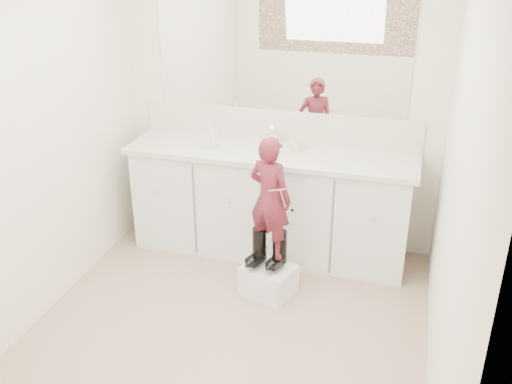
% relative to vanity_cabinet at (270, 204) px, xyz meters
% --- Properties ---
extents(floor, '(3.00, 3.00, 0.00)m').
position_rel_vanity_cabinet_xyz_m(floor, '(0.00, -1.23, -0.42)').
color(floor, '#967862').
rests_on(floor, ground).
extents(wall_back, '(2.60, 0.00, 2.60)m').
position_rel_vanity_cabinet_xyz_m(wall_back, '(0.00, 0.27, 0.77)').
color(wall_back, beige).
rests_on(wall_back, floor).
extents(wall_front, '(2.60, 0.00, 2.60)m').
position_rel_vanity_cabinet_xyz_m(wall_front, '(0.00, -2.73, 0.77)').
color(wall_front, beige).
rests_on(wall_front, floor).
extents(wall_left, '(0.00, 3.00, 3.00)m').
position_rel_vanity_cabinet_xyz_m(wall_left, '(-1.30, -1.23, 0.78)').
color(wall_left, beige).
rests_on(wall_left, floor).
extents(wall_right, '(0.00, 3.00, 3.00)m').
position_rel_vanity_cabinet_xyz_m(wall_right, '(1.30, -1.23, 0.78)').
color(wall_right, beige).
rests_on(wall_right, floor).
extents(vanity_cabinet, '(2.20, 0.55, 0.85)m').
position_rel_vanity_cabinet_xyz_m(vanity_cabinet, '(0.00, 0.00, 0.00)').
color(vanity_cabinet, silver).
rests_on(vanity_cabinet, floor).
extents(countertop, '(2.28, 0.58, 0.04)m').
position_rel_vanity_cabinet_xyz_m(countertop, '(0.00, -0.01, 0.45)').
color(countertop, beige).
rests_on(countertop, vanity_cabinet).
extents(backsplash, '(2.28, 0.03, 0.25)m').
position_rel_vanity_cabinet_xyz_m(backsplash, '(0.00, 0.26, 0.59)').
color(backsplash, beige).
rests_on(backsplash, countertop).
extents(mirror, '(2.00, 0.02, 1.00)m').
position_rel_vanity_cabinet_xyz_m(mirror, '(0.00, 0.26, 1.22)').
color(mirror, white).
rests_on(mirror, wall_back).
extents(dot_panel, '(2.00, 0.01, 1.20)m').
position_rel_vanity_cabinet_xyz_m(dot_panel, '(0.00, -2.71, 1.22)').
color(dot_panel, '#472819').
rests_on(dot_panel, wall_front).
extents(faucet, '(0.08, 0.08, 0.10)m').
position_rel_vanity_cabinet_xyz_m(faucet, '(0.00, 0.15, 0.52)').
color(faucet, silver).
rests_on(faucet, countertop).
extents(cup, '(0.15, 0.15, 0.11)m').
position_rel_vanity_cabinet_xyz_m(cup, '(0.20, 0.06, 0.52)').
color(cup, '#F0E7C0').
rests_on(cup, countertop).
extents(soap_bottle, '(0.09, 0.10, 0.20)m').
position_rel_vanity_cabinet_xyz_m(soap_bottle, '(-0.47, -0.06, 0.56)').
color(soap_bottle, white).
rests_on(soap_bottle, countertop).
extents(step_stool, '(0.43, 0.39, 0.23)m').
position_rel_vanity_cabinet_xyz_m(step_stool, '(0.15, -0.62, -0.31)').
color(step_stool, white).
rests_on(step_stool, floor).
extents(boot_left, '(0.17, 0.22, 0.29)m').
position_rel_vanity_cabinet_xyz_m(boot_left, '(0.08, -0.60, -0.05)').
color(boot_left, black).
rests_on(boot_left, step_stool).
extents(boot_right, '(0.17, 0.22, 0.29)m').
position_rel_vanity_cabinet_xyz_m(boot_right, '(0.23, -0.60, -0.05)').
color(boot_right, black).
rests_on(boot_right, step_stool).
extents(toddler, '(0.38, 0.31, 0.89)m').
position_rel_vanity_cabinet_xyz_m(toddler, '(0.15, -0.60, 0.35)').
color(toddler, maroon).
rests_on(toddler, step_stool).
extents(toothbrush, '(0.13, 0.06, 0.06)m').
position_rel_vanity_cabinet_xyz_m(toothbrush, '(0.22, -0.68, 0.45)').
color(toothbrush, '#E057A9').
rests_on(toothbrush, toddler).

